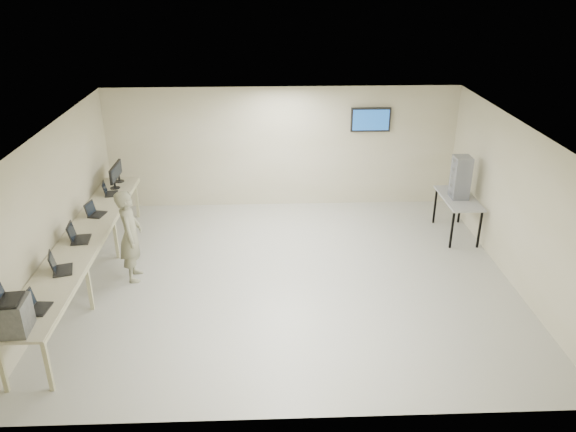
{
  "coord_description": "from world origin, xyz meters",
  "views": [
    {
      "loc": [
        -0.36,
        -8.92,
        5.24
      ],
      "look_at": [
        0.0,
        0.2,
        1.15
      ],
      "focal_mm": 35.0,
      "sensor_mm": 36.0,
      "label": 1
    }
  ],
  "objects_px": {
    "workbench": "(84,241)",
    "equipment_box": "(13,316)",
    "soldier": "(130,236)",
    "side_table": "(458,201)"
  },
  "relations": [
    {
      "from": "workbench",
      "to": "side_table",
      "type": "distance_m",
      "value": 7.38
    },
    {
      "from": "equipment_box",
      "to": "side_table",
      "type": "bearing_deg",
      "value": 27.57
    },
    {
      "from": "workbench",
      "to": "soldier",
      "type": "distance_m",
      "value": 0.79
    },
    {
      "from": "workbench",
      "to": "equipment_box",
      "type": "xyz_separation_m",
      "value": [
        -0.06,
        -2.75,
        0.3
      ]
    },
    {
      "from": "equipment_box",
      "to": "soldier",
      "type": "relative_size",
      "value": 0.27
    },
    {
      "from": "equipment_box",
      "to": "side_table",
      "type": "distance_m",
      "value": 8.5
    },
    {
      "from": "workbench",
      "to": "side_table",
      "type": "height_order",
      "value": "workbench"
    },
    {
      "from": "soldier",
      "to": "side_table",
      "type": "distance_m",
      "value": 6.59
    },
    {
      "from": "equipment_box",
      "to": "workbench",
      "type": "bearing_deg",
      "value": 84.9
    },
    {
      "from": "workbench",
      "to": "equipment_box",
      "type": "distance_m",
      "value": 2.77
    }
  ]
}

